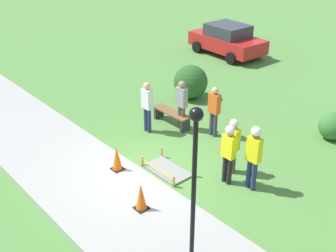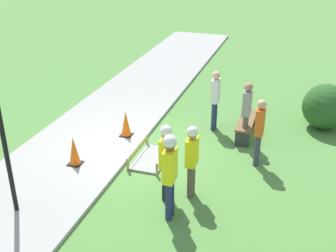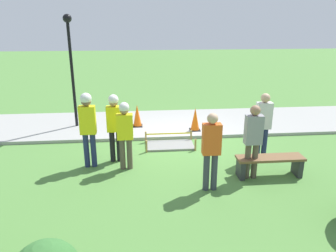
{
  "view_description": "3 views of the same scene",
  "coord_description": "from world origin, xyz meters",
  "px_view_note": "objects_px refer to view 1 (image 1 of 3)",
  "views": [
    {
      "loc": [
        8.38,
        -6.43,
        7.07
      ],
      "look_at": [
        -0.05,
        1.02,
        1.2
      ],
      "focal_mm": 45.0,
      "sensor_mm": 36.0,
      "label": 1
    },
    {
      "loc": [
        9.61,
        3.96,
        5.63
      ],
      "look_at": [
        0.65,
        1.09,
        1.17
      ],
      "focal_mm": 45.0,
      "sensor_mm": 36.0,
      "label": 2
    },
    {
      "loc": [
        1.34,
        9.73,
        3.72
      ],
      "look_at": [
        0.52,
        0.99,
        0.79
      ],
      "focal_mm": 35.0,
      "sensor_mm": 36.0,
      "label": 3
    }
  ],
  "objects_px": {
    "traffic_cone_near_patch": "(117,158)",
    "worker_assistant": "(233,141)",
    "worker_supervisor": "(254,152)",
    "lamppost_near": "(195,166)",
    "park_bench": "(171,115)",
    "parked_car_red": "(227,40)",
    "bystander_in_gray_shirt": "(147,104)",
    "bystander_in_white_shirt": "(182,102)",
    "bystander_in_orange_shirt": "(214,109)",
    "worker_trainee": "(229,149)",
    "traffic_cone_far_patch": "(141,197)"
  },
  "relations": [
    {
      "from": "traffic_cone_far_patch",
      "to": "worker_supervisor",
      "type": "height_order",
      "value": "worker_supervisor"
    },
    {
      "from": "worker_assistant",
      "to": "park_bench",
      "type": "bearing_deg",
      "value": 167.82
    },
    {
      "from": "traffic_cone_near_patch",
      "to": "traffic_cone_far_patch",
      "type": "xyz_separation_m",
      "value": [
        1.92,
        -0.61,
        -0.0
      ]
    },
    {
      "from": "bystander_in_orange_shirt",
      "to": "lamppost_near",
      "type": "distance_m",
      "value": 6.17
    },
    {
      "from": "worker_supervisor",
      "to": "bystander_in_gray_shirt",
      "type": "distance_m",
      "value": 4.57
    },
    {
      "from": "traffic_cone_far_patch",
      "to": "park_bench",
      "type": "distance_m",
      "value": 5.05
    },
    {
      "from": "bystander_in_orange_shirt",
      "to": "bystander_in_white_shirt",
      "type": "height_order",
      "value": "bystander_in_white_shirt"
    },
    {
      "from": "worker_trainee",
      "to": "lamppost_near",
      "type": "height_order",
      "value": "lamppost_near"
    },
    {
      "from": "traffic_cone_near_patch",
      "to": "bystander_in_white_shirt",
      "type": "distance_m",
      "value": 3.47
    },
    {
      "from": "bystander_in_orange_shirt",
      "to": "parked_car_red",
      "type": "bearing_deg",
      "value": 128.55
    },
    {
      "from": "traffic_cone_near_patch",
      "to": "traffic_cone_far_patch",
      "type": "bearing_deg",
      "value": -17.65
    },
    {
      "from": "worker_assistant",
      "to": "worker_trainee",
      "type": "height_order",
      "value": "worker_trainee"
    },
    {
      "from": "bystander_in_gray_shirt",
      "to": "parked_car_red",
      "type": "bearing_deg",
      "value": 114.68
    },
    {
      "from": "park_bench",
      "to": "parked_car_red",
      "type": "relative_size",
      "value": 0.39
    },
    {
      "from": "traffic_cone_far_patch",
      "to": "park_bench",
      "type": "relative_size",
      "value": 0.47
    },
    {
      "from": "bystander_in_gray_shirt",
      "to": "bystander_in_orange_shirt",
      "type": "bearing_deg",
      "value": 40.99
    },
    {
      "from": "worker_assistant",
      "to": "parked_car_red",
      "type": "bearing_deg",
      "value": 132.09
    },
    {
      "from": "traffic_cone_near_patch",
      "to": "worker_supervisor",
      "type": "distance_m",
      "value": 3.99
    },
    {
      "from": "worker_assistant",
      "to": "lamppost_near",
      "type": "xyz_separation_m",
      "value": [
        1.82,
        -3.41,
        1.5
      ]
    },
    {
      "from": "park_bench",
      "to": "bystander_in_gray_shirt",
      "type": "height_order",
      "value": "bystander_in_gray_shirt"
    },
    {
      "from": "traffic_cone_far_patch",
      "to": "lamppost_near",
      "type": "xyz_separation_m",
      "value": [
        2.12,
        -0.25,
        2.07
      ]
    },
    {
      "from": "park_bench",
      "to": "traffic_cone_near_patch",
      "type": "bearing_deg",
      "value": -69.03
    },
    {
      "from": "worker_supervisor",
      "to": "lamppost_near",
      "type": "height_order",
      "value": "lamppost_near"
    },
    {
      "from": "worker_assistant",
      "to": "bystander_in_white_shirt",
      "type": "distance_m",
      "value": 3.1
    },
    {
      "from": "bystander_in_gray_shirt",
      "to": "worker_trainee",
      "type": "bearing_deg",
      "value": -3.84
    },
    {
      "from": "traffic_cone_near_patch",
      "to": "lamppost_near",
      "type": "relative_size",
      "value": 0.21
    },
    {
      "from": "bystander_in_orange_shirt",
      "to": "bystander_in_white_shirt",
      "type": "relative_size",
      "value": 0.99
    },
    {
      "from": "lamppost_near",
      "to": "traffic_cone_near_patch",
      "type": "bearing_deg",
      "value": 167.93
    },
    {
      "from": "worker_trainee",
      "to": "parked_car_red",
      "type": "height_order",
      "value": "worker_trainee"
    },
    {
      "from": "worker_assistant",
      "to": "parked_car_red",
      "type": "xyz_separation_m",
      "value": [
        -7.63,
        8.45,
        -0.23
      ]
    },
    {
      "from": "park_bench",
      "to": "bystander_in_gray_shirt",
      "type": "relative_size",
      "value": 0.88
    },
    {
      "from": "traffic_cone_far_patch",
      "to": "worker_assistant",
      "type": "height_order",
      "value": "worker_assistant"
    },
    {
      "from": "traffic_cone_near_patch",
      "to": "parked_car_red",
      "type": "bearing_deg",
      "value": 116.17
    },
    {
      "from": "traffic_cone_near_patch",
      "to": "worker_trainee",
      "type": "bearing_deg",
      "value": 39.14
    },
    {
      "from": "parked_car_red",
      "to": "worker_trainee",
      "type": "bearing_deg",
      "value": -45.97
    },
    {
      "from": "lamppost_near",
      "to": "worker_trainee",
      "type": "bearing_deg",
      "value": 117.79
    },
    {
      "from": "traffic_cone_far_patch",
      "to": "worker_supervisor",
      "type": "relative_size",
      "value": 0.39
    },
    {
      "from": "park_bench",
      "to": "lamppost_near",
      "type": "relative_size",
      "value": 0.44
    },
    {
      "from": "bystander_in_white_shirt",
      "to": "lamppost_near",
      "type": "relative_size",
      "value": 0.49
    },
    {
      "from": "worker_supervisor",
      "to": "worker_assistant",
      "type": "bearing_deg",
      "value": 166.66
    },
    {
      "from": "worker_supervisor",
      "to": "worker_assistant",
      "type": "height_order",
      "value": "worker_supervisor"
    },
    {
      "from": "lamppost_near",
      "to": "bystander_in_white_shirt",
      "type": "bearing_deg",
      "value": 138.96
    },
    {
      "from": "traffic_cone_far_patch",
      "to": "bystander_in_gray_shirt",
      "type": "distance_m",
      "value": 4.47
    },
    {
      "from": "park_bench",
      "to": "worker_supervisor",
      "type": "bearing_deg",
      "value": -12.43
    },
    {
      "from": "traffic_cone_far_patch",
      "to": "worker_assistant",
      "type": "distance_m",
      "value": 3.23
    },
    {
      "from": "worker_supervisor",
      "to": "worker_assistant",
      "type": "relative_size",
      "value": 1.12
    },
    {
      "from": "traffic_cone_near_patch",
      "to": "worker_trainee",
      "type": "xyz_separation_m",
      "value": [
        2.51,
        2.04,
        0.63
      ]
    },
    {
      "from": "traffic_cone_near_patch",
      "to": "worker_assistant",
      "type": "bearing_deg",
      "value": 48.89
    },
    {
      "from": "traffic_cone_near_patch",
      "to": "bystander_in_white_shirt",
      "type": "bearing_deg",
      "value": 103.16
    },
    {
      "from": "park_bench",
      "to": "bystander_in_orange_shirt",
      "type": "relative_size",
      "value": 0.91
    }
  ]
}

